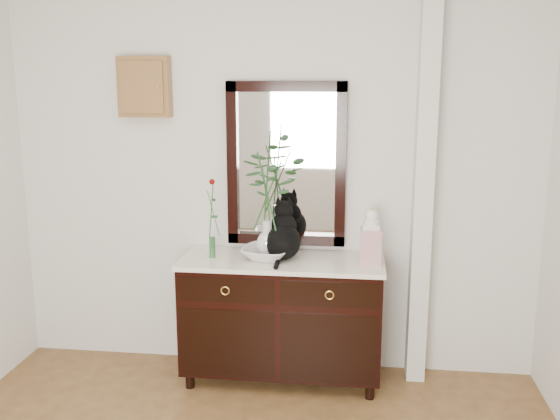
# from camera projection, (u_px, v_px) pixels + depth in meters

# --- Properties ---
(wall_back) EXTENTS (3.60, 0.04, 2.70)m
(wall_back) POSITION_uv_depth(u_px,v_px,m) (272.00, 177.00, 4.22)
(wall_back) COLOR silver
(wall_back) RESTS_ON ground
(pilaster) EXTENTS (0.12, 0.20, 2.70)m
(pilaster) POSITION_uv_depth(u_px,v_px,m) (423.00, 182.00, 4.02)
(pilaster) COLOR silver
(pilaster) RESTS_ON ground
(sideboard) EXTENTS (1.33, 0.52, 0.82)m
(sideboard) POSITION_uv_depth(u_px,v_px,m) (282.00, 313.00, 4.15)
(sideboard) COLOR black
(sideboard) RESTS_ON ground
(wall_mirror) EXTENTS (0.80, 0.06, 1.10)m
(wall_mirror) POSITION_uv_depth(u_px,v_px,m) (286.00, 165.00, 4.18)
(wall_mirror) COLOR black
(wall_mirror) RESTS_ON wall_back
(key_cabinet) EXTENTS (0.35, 0.10, 0.40)m
(key_cabinet) POSITION_uv_depth(u_px,v_px,m) (145.00, 87.00, 4.16)
(key_cabinet) COLOR brown
(key_cabinet) RESTS_ON wall_back
(cat) EXTENTS (0.28, 0.34, 0.38)m
(cat) POSITION_uv_depth(u_px,v_px,m) (283.00, 230.00, 4.05)
(cat) COLOR black
(cat) RESTS_ON sideboard
(lotus_bowl) EXTENTS (0.38, 0.38, 0.08)m
(lotus_bowl) POSITION_uv_depth(u_px,v_px,m) (267.00, 253.00, 4.07)
(lotus_bowl) COLOR silver
(lotus_bowl) RESTS_ON sideboard
(vase_branches) EXTENTS (0.48, 0.48, 0.83)m
(vase_branches) POSITION_uv_depth(u_px,v_px,m) (267.00, 194.00, 3.98)
(vase_branches) COLOR silver
(vase_branches) RESTS_ON lotus_bowl
(bud_vase_rose) EXTENTS (0.08, 0.08, 0.54)m
(bud_vase_rose) POSITION_uv_depth(u_px,v_px,m) (212.00, 218.00, 4.05)
(bud_vase_rose) COLOR #2A5D2E
(bud_vase_rose) RESTS_ON sideboard
(ginger_jar) EXTENTS (0.14, 0.14, 0.36)m
(ginger_jar) POSITION_uv_depth(u_px,v_px,m) (371.00, 236.00, 3.94)
(ginger_jar) COLOR white
(ginger_jar) RESTS_ON sideboard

